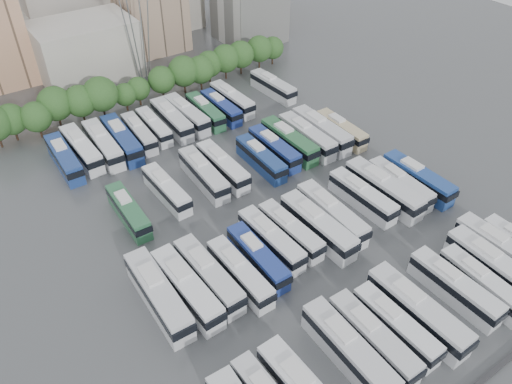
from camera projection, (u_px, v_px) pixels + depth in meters
ground at (279, 216)px, 72.53m from camera, size 220.00×220.00×0.00m
tree_line at (146, 82)px, 96.36m from camera, size 64.21×7.86×8.24m
city_buildings at (59, 25)px, 110.40m from camera, size 102.00×35.00×20.00m
bus_r0_s4 at (349, 350)px, 52.79m from camera, size 3.13×13.09×4.09m
bus_r0_s5 at (373, 338)px, 54.14m from camera, size 2.86×12.30×3.85m
bus_r0_s6 at (396, 325)px, 55.59m from camera, size 2.65×11.53×3.61m
bus_r0_s7 at (418, 311)px, 56.74m from camera, size 3.10×13.54×4.24m
bus_r0_s9 at (455, 287)px, 59.70m from camera, size 2.78×12.21×3.82m
bus_r0_s10 at (482, 283)px, 60.32m from camera, size 3.08×11.69×3.64m
bus_r0_s11 at (494, 267)px, 62.04m from camera, size 3.30×13.25×4.13m
bus_r0_s12 at (501, 250)px, 64.40m from camera, size 2.89×12.82×4.01m
bus_r1_s0 at (158, 295)px, 58.55m from camera, size 3.24×13.69×4.28m
bus_r1_s1 at (187, 288)px, 59.47m from camera, size 3.30×13.14×4.09m
bus_r1_s2 at (209, 275)px, 61.11m from camera, size 3.09×12.77×3.99m
bus_r1_s3 at (240, 273)px, 61.56m from camera, size 2.72×11.76×3.68m
bus_r1_s4 at (258, 257)px, 63.74m from camera, size 2.73×11.52×3.60m
bus_r1_s5 at (271, 239)px, 66.16m from camera, size 2.91×12.02×3.75m
bus_r1_s6 at (290, 231)px, 67.59m from camera, size 2.93×11.57×3.60m
bus_r1_s7 at (318, 226)px, 67.95m from camera, size 3.16×13.31×4.16m
bus_r1_s8 at (332, 214)px, 69.92m from camera, size 3.19×13.05×4.07m
bus_r1_s10 at (362, 196)px, 73.23m from camera, size 2.88×12.04×3.76m
bus_r1_s11 at (384, 189)px, 74.16m from camera, size 3.26×13.74×4.29m
bus_r1_s12 at (400, 184)px, 75.49m from camera, size 3.02×11.94×3.72m
bus_r1_s13 at (418, 178)px, 76.47m from camera, size 2.84×12.61×3.95m
bus_r2_s1 at (128, 211)px, 70.78m from camera, size 2.73×11.43×3.57m
bus_r2_s3 at (167, 189)px, 74.62m from camera, size 2.79×11.48×3.58m
bus_r2_s5 at (204, 174)px, 77.36m from camera, size 3.31×12.64×3.93m
bus_r2_s6 at (223, 166)px, 79.02m from camera, size 2.72×12.35×3.87m
bus_r2_s8 at (261, 158)px, 80.88m from camera, size 2.86×11.79×3.68m
bus_r2_s9 at (274, 148)px, 83.11m from camera, size 2.69×11.96×3.75m
bus_r2_s10 at (289, 141)px, 84.63m from camera, size 2.91×12.92×4.05m
bus_r2_s11 at (307, 136)px, 85.72m from camera, size 2.99×13.07×4.09m
bus_r2_s12 at (321, 130)px, 87.11m from camera, size 3.15×13.57×4.24m
bus_r2_s13 at (341, 129)px, 87.88m from camera, size 2.77×11.51×3.59m
bus_r3_s0 at (64, 158)px, 80.67m from camera, size 2.95×12.55×3.92m
bus_r3_s1 at (82, 149)px, 82.74m from camera, size 3.14×12.95×4.04m
bus_r3_s2 at (103, 144)px, 83.74m from camera, size 3.25×13.21×4.12m
bus_r3_s3 at (122, 139)px, 84.87m from camera, size 3.49×13.46×4.19m
bus_r3_s4 at (139, 133)px, 86.98m from camera, size 3.02×11.48×3.57m
bus_r3_s5 at (154, 126)px, 88.84m from camera, size 2.70×11.06×3.45m
bus_r3_s6 at (172, 119)px, 90.25m from camera, size 3.10×12.78×3.99m
bus_r3_s7 at (187, 114)px, 91.65m from camera, size 3.23×12.79×3.99m
bus_r3_s8 at (205, 111)px, 92.85m from camera, size 2.99×11.70×3.64m
bus_r3_s9 at (221, 107)px, 94.11m from camera, size 2.50×11.41×3.58m
bus_r3_s10 at (232, 99)px, 96.36m from camera, size 2.97×12.19×3.80m
bus_r3_s13 at (273, 86)px, 100.67m from camera, size 3.19×12.11×3.77m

